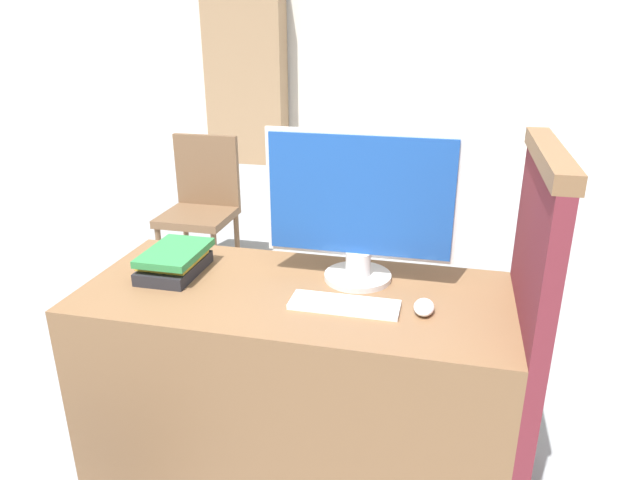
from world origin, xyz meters
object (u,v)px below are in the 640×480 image
(keyboard, at_px, (344,305))
(mouse, at_px, (424,307))
(book_stack, at_px, (174,261))
(monitor, at_px, (360,207))
(far_chair, at_px, (202,200))

(keyboard, height_order, mouse, mouse)
(book_stack, bearing_deg, mouse, -6.11)
(mouse, relative_size, book_stack, 0.38)
(monitor, xyz_separation_m, book_stack, (-0.64, -0.10, -0.22))
(keyboard, distance_m, mouse, 0.25)
(keyboard, bearing_deg, mouse, 5.35)
(mouse, distance_m, book_stack, 0.89)
(monitor, distance_m, keyboard, 0.33)
(book_stack, height_order, far_chair, far_chair)
(monitor, bearing_deg, mouse, -38.89)
(far_chair, bearing_deg, keyboard, -53.85)
(far_chair, bearing_deg, book_stack, -68.42)
(monitor, height_order, book_stack, monitor)
(monitor, xyz_separation_m, keyboard, (-0.01, -0.22, -0.25))
(monitor, height_order, mouse, monitor)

